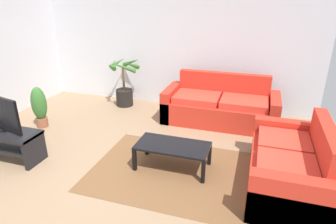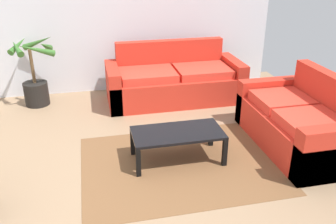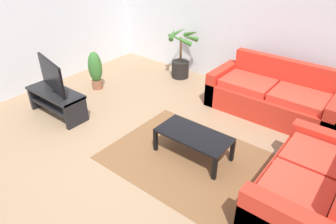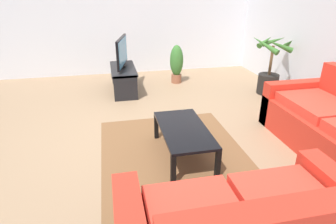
{
  "view_description": "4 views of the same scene",
  "coord_description": "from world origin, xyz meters",
  "px_view_note": "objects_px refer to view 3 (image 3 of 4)",
  "views": [
    {
      "loc": [
        1.77,
        -2.97,
        2.33
      ],
      "look_at": [
        0.54,
        0.88,
        0.68
      ],
      "focal_mm": 31.05,
      "sensor_mm": 36.0,
      "label": 1
    },
    {
      "loc": [
        -0.16,
        -3.05,
        2.25
      ],
      "look_at": [
        0.66,
        0.61,
        0.55
      ],
      "focal_mm": 38.68,
      "sensor_mm": 36.0,
      "label": 2
    },
    {
      "loc": [
        2.55,
        -2.39,
        2.71
      ],
      "look_at": [
        0.15,
        0.65,
        0.41
      ],
      "focal_mm": 32.01,
      "sensor_mm": 36.0,
      "label": 3
    },
    {
      "loc": [
        3.51,
        -0.31,
        1.84
      ],
      "look_at": [
        0.6,
        0.31,
        0.52
      ],
      "focal_mm": 30.38,
      "sensor_mm": 36.0,
      "label": 4
    }
  ],
  "objects_px": {
    "couch_main": "(272,98)",
    "couch_loveseat": "(310,188)",
    "coffee_table": "(193,137)",
    "potted_plant_small": "(95,70)",
    "tv_stand": "(57,99)",
    "tv": "(51,75)",
    "potted_palm": "(181,59)"
  },
  "relations": [
    {
      "from": "potted_plant_small",
      "to": "tv_stand",
      "type": "bearing_deg",
      "value": -75.49
    },
    {
      "from": "couch_loveseat",
      "to": "potted_palm",
      "type": "relative_size",
      "value": 1.54
    },
    {
      "from": "couch_loveseat",
      "to": "coffee_table",
      "type": "height_order",
      "value": "couch_loveseat"
    },
    {
      "from": "couch_main",
      "to": "potted_palm",
      "type": "xyz_separation_m",
      "value": [
        -2.14,
        0.26,
        0.12
      ]
    },
    {
      "from": "potted_plant_small",
      "to": "coffee_table",
      "type": "bearing_deg",
      "value": -12.02
    },
    {
      "from": "tv_stand",
      "to": "tv",
      "type": "height_order",
      "value": "tv"
    },
    {
      "from": "tv_stand",
      "to": "coffee_table",
      "type": "height_order",
      "value": "tv_stand"
    },
    {
      "from": "couch_main",
      "to": "tv",
      "type": "relative_size",
      "value": 2.37
    },
    {
      "from": "coffee_table",
      "to": "potted_plant_small",
      "type": "distance_m",
      "value": 2.81
    },
    {
      "from": "couch_loveseat",
      "to": "tv",
      "type": "height_order",
      "value": "tv"
    },
    {
      "from": "tv_stand",
      "to": "tv",
      "type": "xyz_separation_m",
      "value": [
        0.0,
        0.0,
        0.45
      ]
    },
    {
      "from": "coffee_table",
      "to": "potted_palm",
      "type": "relative_size",
      "value": 0.95
    },
    {
      "from": "tv_stand",
      "to": "potted_palm",
      "type": "height_order",
      "value": "potted_palm"
    },
    {
      "from": "potted_plant_small",
      "to": "couch_main",
      "type": "bearing_deg",
      "value": 21.46
    },
    {
      "from": "potted_plant_small",
      "to": "tv",
      "type": "bearing_deg",
      "value": -75.42
    },
    {
      "from": "tv",
      "to": "couch_main",
      "type": "bearing_deg",
      "value": 39.2
    },
    {
      "from": "tv",
      "to": "potted_palm",
      "type": "distance_m",
      "value": 2.71
    },
    {
      "from": "couch_loveseat",
      "to": "potted_plant_small",
      "type": "xyz_separation_m",
      "value": [
        -4.29,
        0.57,
        0.11
      ]
    },
    {
      "from": "couch_loveseat",
      "to": "potted_plant_small",
      "type": "height_order",
      "value": "couch_loveseat"
    },
    {
      "from": "tv",
      "to": "potted_plant_small",
      "type": "height_order",
      "value": "tv"
    },
    {
      "from": "couch_loveseat",
      "to": "tv",
      "type": "xyz_separation_m",
      "value": [
        -4.0,
        -0.52,
        0.45
      ]
    },
    {
      "from": "couch_main",
      "to": "couch_loveseat",
      "type": "distance_m",
      "value": 2.14
    },
    {
      "from": "couch_loveseat",
      "to": "coffee_table",
      "type": "relative_size",
      "value": 1.62
    },
    {
      "from": "tv_stand",
      "to": "potted_plant_small",
      "type": "xyz_separation_m",
      "value": [
        -0.28,
        1.1,
        0.11
      ]
    },
    {
      "from": "couch_main",
      "to": "couch_loveseat",
      "type": "height_order",
      "value": "same"
    },
    {
      "from": "tv_stand",
      "to": "potted_plant_small",
      "type": "relative_size",
      "value": 1.42
    },
    {
      "from": "coffee_table",
      "to": "potted_palm",
      "type": "bearing_deg",
      "value": 129.87
    },
    {
      "from": "coffee_table",
      "to": "potted_plant_small",
      "type": "relative_size",
      "value": 1.32
    },
    {
      "from": "couch_main",
      "to": "tv",
      "type": "bearing_deg",
      "value": -140.8
    },
    {
      "from": "couch_loveseat",
      "to": "couch_main",
      "type": "bearing_deg",
      "value": 122.28
    },
    {
      "from": "tv_stand",
      "to": "tv",
      "type": "relative_size",
      "value": 1.22
    },
    {
      "from": "couch_main",
      "to": "couch_loveseat",
      "type": "bearing_deg",
      "value": -57.72
    }
  ]
}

